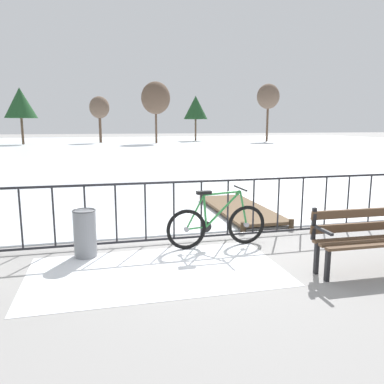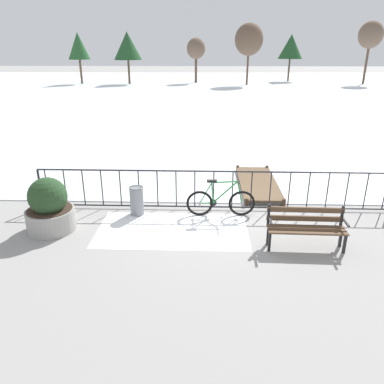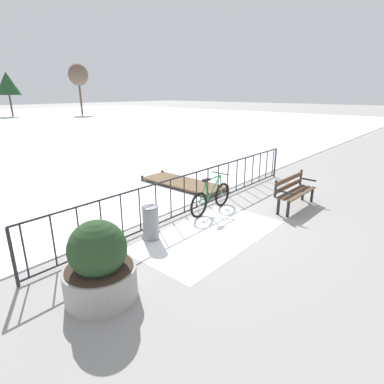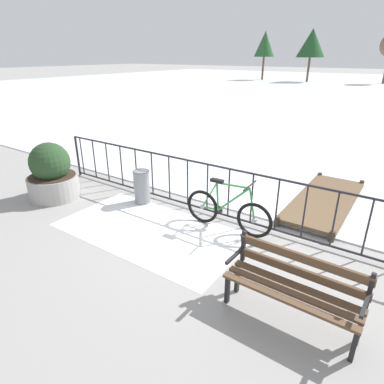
{
  "view_description": "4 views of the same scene",
  "coord_description": "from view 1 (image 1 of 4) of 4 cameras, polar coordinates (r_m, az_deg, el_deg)",
  "views": [
    {
      "loc": [
        -1.67,
        -6.14,
        2.0
      ],
      "look_at": [
        -0.21,
        -0.18,
        0.9
      ],
      "focal_mm": 35.53,
      "sensor_mm": 36.0,
      "label": 1
    },
    {
      "loc": [
        -0.24,
        -8.85,
        3.95
      ],
      "look_at": [
        -0.54,
        -0.45,
        0.66
      ],
      "focal_mm": 34.66,
      "sensor_mm": 36.0,
      "label": 2
    },
    {
      "loc": [
        -5.9,
        -4.93,
        3.01
      ],
      "look_at": [
        -0.22,
        -0.03,
        0.57
      ],
      "focal_mm": 28.8,
      "sensor_mm": 36.0,
      "label": 3
    },
    {
      "loc": [
        2.68,
        -5.12,
        3.01
      ],
      "look_at": [
        -0.64,
        -0.31,
        0.54
      ],
      "focal_mm": 30.64,
      "sensor_mm": 36.0,
      "label": 4
    }
  ],
  "objects": [
    {
      "name": "ground_plane",
      "position": [
        6.67,
        1.39,
        -7.33
      ],
      "size": [
        160.0,
        160.0,
        0.0
      ],
      "primitive_type": "plane",
      "color": "gray"
    },
    {
      "name": "frozen_pond",
      "position": [
        34.64,
        -11.09,
        6.62
      ],
      "size": [
        80.0,
        56.0,
        0.03
      ],
      "primitive_type": "cube",
      "color": "silver",
      "rests_on": "ground"
    },
    {
      "name": "snow_patch",
      "position": [
        5.37,
        -5.33,
        -11.72
      ],
      "size": [
        3.47,
        1.86,
        0.01
      ],
      "primitive_type": "cube",
      "color": "white",
      "rests_on": "ground"
    },
    {
      "name": "railing_fence",
      "position": [
        6.52,
        1.41,
        -2.63
      ],
      "size": [
        9.06,
        0.06,
        1.07
      ],
      "color": "#232328",
      "rests_on": "ground"
    },
    {
      "name": "bicycle_near_railing",
      "position": [
        6.29,
        3.76,
        -4.93
      ],
      "size": [
        1.71,
        0.52,
        0.97
      ],
      "color": "black",
      "rests_on": "ground"
    },
    {
      "name": "park_bench",
      "position": [
        5.77,
        25.05,
        -5.78
      ],
      "size": [
        1.61,
        0.52,
        0.89
      ],
      "color": "brown",
      "rests_on": "ground"
    },
    {
      "name": "trash_bin",
      "position": [
        6.02,
        -15.77,
        -5.94
      ],
      "size": [
        0.35,
        0.35,
        0.73
      ],
      "color": "gray",
      "rests_on": "ground"
    },
    {
      "name": "wooden_dock",
      "position": [
        8.7,
        7.17,
        -2.45
      ],
      "size": [
        1.1,
        3.06,
        0.2
      ],
      "color": "brown",
      "rests_on": "ground"
    },
    {
      "name": "tree_far_west",
      "position": [
        43.53,
        -13.73,
        12.17
      ],
      "size": [
        2.15,
        2.15,
        5.03
      ],
      "color": "brown",
      "rests_on": "ground"
    },
    {
      "name": "tree_west_mid",
      "position": [
        46.85,
        11.36,
        13.84
      ],
      "size": [
        2.63,
        2.63,
        6.71
      ],
      "color": "brown",
      "rests_on": "ground"
    },
    {
      "name": "tree_east_mid",
      "position": [
        47.49,
        0.55,
        12.56
      ],
      "size": [
        2.93,
        2.93,
        5.46
      ],
      "color": "brown",
      "rests_on": "ground"
    },
    {
      "name": "tree_far_east",
      "position": [
        42.2,
        -24.39,
        12.09
      ],
      "size": [
        3.13,
        3.13,
        5.61
      ],
      "color": "brown",
      "rests_on": "ground"
    },
    {
      "name": "tree_extra",
      "position": [
        41.34,
        -5.48,
        13.86
      ],
      "size": [
        3.05,
        3.05,
        6.44
      ],
      "color": "brown",
      "rests_on": "ground"
    }
  ]
}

